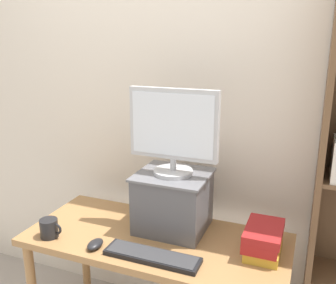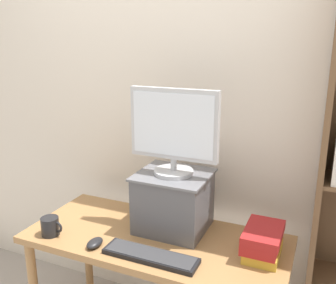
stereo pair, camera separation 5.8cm
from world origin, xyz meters
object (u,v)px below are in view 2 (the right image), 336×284
at_px(riser_box, 174,200).
at_px(coffee_mug, 51,226).
at_px(desk, 156,251).
at_px(keyboard, 151,256).
at_px(computer_monitor, 174,130).
at_px(computer_mouse, 95,243).
at_px(book_stack, 263,241).

bearing_deg(riser_box, coffee_mug, -149.69).
xyz_separation_m(desk, keyboard, (0.06, -0.19, 0.10)).
height_order(riser_box, coffee_mug, riser_box).
xyz_separation_m(computer_monitor, computer_mouse, (-0.28, -0.32, -0.52)).
height_order(computer_mouse, book_stack, book_stack).
height_order(desk, riser_box, riser_box).
height_order(riser_box, book_stack, riser_box).
bearing_deg(riser_box, book_stack, -8.12).
height_order(desk, computer_mouse, computer_mouse).
bearing_deg(desk, riser_box, 68.15).
relative_size(computer_monitor, coffee_mug, 3.77).
relative_size(riser_box, computer_monitor, 0.80).
relative_size(keyboard, coffee_mug, 3.71).
xyz_separation_m(riser_box, coffee_mug, (-0.55, -0.32, -0.11)).
bearing_deg(keyboard, riser_box, 92.65).
distance_m(riser_box, computer_mouse, 0.45).
xyz_separation_m(riser_box, computer_monitor, (0.00, -0.00, 0.38)).
bearing_deg(coffee_mug, desk, 21.87).
height_order(riser_box, computer_monitor, computer_monitor).
relative_size(desk, computer_mouse, 12.85).
bearing_deg(desk, keyboard, -71.44).
distance_m(computer_mouse, book_stack, 0.80).
height_order(computer_monitor, keyboard, computer_monitor).
distance_m(riser_box, keyboard, 0.34).
bearing_deg(keyboard, computer_mouse, -176.49).
relative_size(computer_monitor, keyboard, 1.02).
distance_m(keyboard, coffee_mug, 0.57).
bearing_deg(computer_mouse, coffee_mug, 179.59).
distance_m(computer_mouse, coffee_mug, 0.27).
distance_m(computer_monitor, keyboard, 0.61).
relative_size(computer_monitor, book_stack, 1.74).
height_order(computer_monitor, book_stack, computer_monitor).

